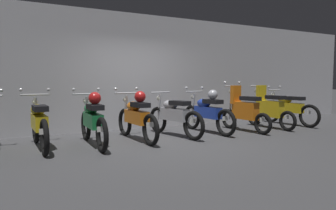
% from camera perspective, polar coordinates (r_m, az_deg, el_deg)
% --- Properties ---
extents(ground_plane, '(80.00, 80.00, 0.00)m').
position_cam_1_polar(ground_plane, '(6.51, -0.68, -6.91)').
color(ground_plane, '#424244').
extents(back_wall, '(16.73, 0.30, 3.07)m').
position_cam_1_polar(back_wall, '(8.24, -7.08, 6.22)').
color(back_wall, '#ADADB2').
rests_on(back_wall, ground).
extents(motorbike_slot_2, '(0.59, 1.95, 1.15)m').
position_cam_1_polar(motorbike_slot_2, '(6.27, -23.18, -3.15)').
color(motorbike_slot_2, black).
rests_on(motorbike_slot_2, ground).
extents(motorbike_slot_3, '(0.59, 1.95, 1.15)m').
position_cam_1_polar(motorbike_slot_3, '(6.19, -14.03, -2.68)').
color(motorbike_slot_3, black).
rests_on(motorbike_slot_3, ground).
extents(motorbike_slot_4, '(0.59, 1.95, 1.15)m').
position_cam_1_polar(motorbike_slot_4, '(6.58, -6.00, -2.15)').
color(motorbike_slot_4, black).
rests_on(motorbike_slot_4, ground).
extents(motorbike_slot_5, '(0.62, 1.93, 1.03)m').
position_cam_1_polar(motorbike_slot_5, '(7.05, 1.10, -1.98)').
color(motorbike_slot_5, black).
rests_on(motorbike_slot_5, ground).
extents(motorbike_slot_6, '(0.59, 1.95, 1.15)m').
position_cam_1_polar(motorbike_slot_6, '(7.59, 7.46, -1.26)').
color(motorbike_slot_6, black).
rests_on(motorbike_slot_6, ground).
extents(motorbike_slot_7, '(0.59, 1.68, 1.29)m').
position_cam_1_polar(motorbike_slot_7, '(7.99, 14.16, -1.07)').
color(motorbike_slot_7, black).
rests_on(motorbike_slot_7, ground).
extents(motorbike_slot_8, '(0.56, 1.68, 1.18)m').
position_cam_1_polar(motorbike_slot_8, '(8.72, 18.59, -0.73)').
color(motorbike_slot_8, black).
rests_on(motorbike_slot_8, ground).
extents(motorbike_slot_9, '(0.59, 1.95, 1.15)m').
position_cam_1_polar(motorbike_slot_9, '(9.57, 21.80, -0.56)').
color(motorbike_slot_9, black).
rests_on(motorbike_slot_9, ground).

